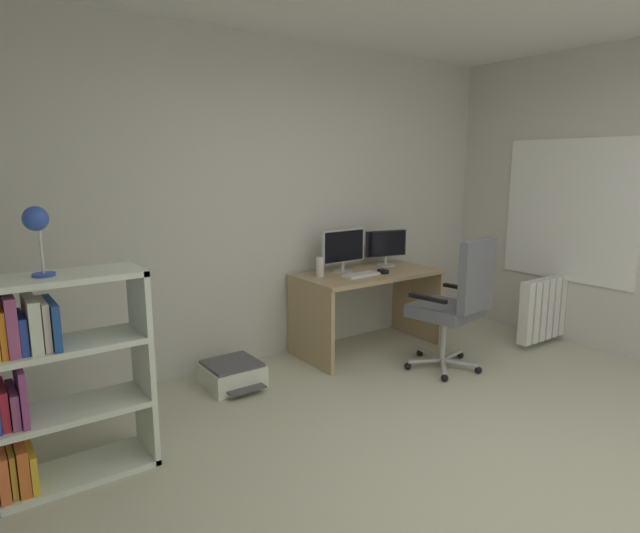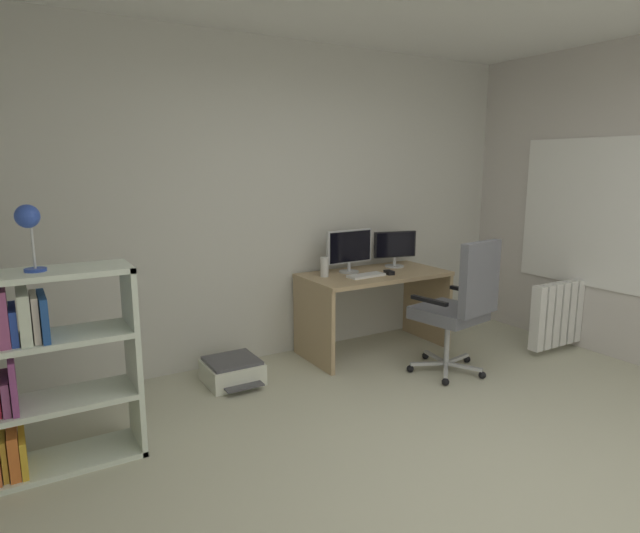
% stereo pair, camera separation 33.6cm
% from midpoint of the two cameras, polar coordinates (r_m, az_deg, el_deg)
% --- Properties ---
extents(ground_plane, '(4.91, 4.95, 0.02)m').
position_cam_midpoint_polar(ground_plane, '(3.19, 21.71, -22.02)').
color(ground_plane, beige).
rests_on(ground_plane, ground).
extents(wall_back, '(4.91, 0.10, 2.71)m').
position_cam_midpoint_polar(wall_back, '(4.66, -2.38, 6.84)').
color(wall_back, beige).
rests_on(wall_back, ground).
extents(window_pane, '(0.01, 1.21, 1.24)m').
position_cam_midpoint_polar(window_pane, '(5.44, 28.39, 5.10)').
color(window_pane, white).
extents(window_frame, '(0.02, 1.29, 1.32)m').
position_cam_midpoint_polar(window_frame, '(5.44, 28.35, 5.10)').
color(window_frame, white).
extents(desk, '(1.31, 0.68, 0.73)m').
position_cam_midpoint_polar(desk, '(4.84, 7.79, -3.04)').
color(desk, tan).
rests_on(desk, ground).
extents(monitor_main, '(0.47, 0.18, 0.38)m').
position_cam_midpoint_polar(monitor_main, '(4.75, 5.19, 1.94)').
color(monitor_main, '#B2B5B7').
rests_on(monitor_main, desk).
extents(monitor_secondary, '(0.41, 0.18, 0.34)m').
position_cam_midpoint_polar(monitor_secondary, '(5.07, 9.94, 2.11)').
color(monitor_secondary, '#B2B5B7').
rests_on(monitor_secondary, desk).
extents(keyboard, '(0.35, 0.15, 0.02)m').
position_cam_midpoint_polar(keyboard, '(4.62, 7.06, -0.99)').
color(keyboard, silver).
rests_on(keyboard, desk).
extents(computer_mouse, '(0.07, 0.11, 0.03)m').
position_cam_midpoint_polar(computer_mouse, '(4.74, 9.45, -0.67)').
color(computer_mouse, black).
rests_on(computer_mouse, desk).
extents(desktop_speaker, '(0.07, 0.07, 0.17)m').
position_cam_midpoint_polar(desktop_speaker, '(4.57, 2.58, -0.09)').
color(desktop_speaker, silver).
rests_on(desktop_speaker, desk).
extents(office_chair, '(0.63, 0.67, 1.12)m').
position_cam_midpoint_polar(office_chair, '(4.40, 16.96, -3.81)').
color(office_chair, '#B7BABC').
rests_on(office_chair, ground).
extents(bookshelf, '(0.83, 0.35, 1.13)m').
position_cam_midpoint_polar(bookshelf, '(3.24, -25.38, -10.02)').
color(bookshelf, silver).
rests_on(bookshelf, ground).
extents(desk_lamp, '(0.13, 0.12, 0.35)m').
position_cam_midpoint_polar(desk_lamp, '(3.07, -26.19, 4.29)').
color(desk_lamp, blue).
rests_on(desk_lamp, bookshelf).
extents(printer, '(0.42, 0.49, 0.19)m').
position_cam_midpoint_polar(printer, '(4.27, -7.15, -11.11)').
color(printer, silver).
rests_on(printer, ground).
extents(radiator, '(1.04, 0.10, 0.58)m').
position_cam_midpoint_polar(radiator, '(5.51, 27.02, -4.32)').
color(radiator, white).
rests_on(radiator, ground).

